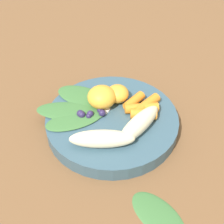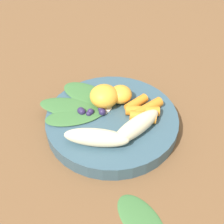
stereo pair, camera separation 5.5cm
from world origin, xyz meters
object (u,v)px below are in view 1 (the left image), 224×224
object	(u,v)px
bowl	(112,121)
kale_leaf_stray	(158,214)
banana_peeled_right	(102,139)
banana_peeled_left	(139,124)
orange_segment_near	(102,97)

from	to	relation	value
bowl	kale_leaf_stray	world-z (taller)	bowl
bowl	banana_peeled_right	xyz separation A→B (m)	(0.01, -0.07, 0.03)
bowl	banana_peeled_left	size ratio (longest dim) A/B	2.25
banana_peeled_left	kale_leaf_stray	distance (m)	0.16
banana_peeled_left	orange_segment_near	size ratio (longest dim) A/B	2.02
kale_leaf_stray	banana_peeled_left	bearing A→B (deg)	146.23
banana_peeled_right	orange_segment_near	bearing A→B (deg)	90.81
banana_peeled_left	orange_segment_near	xyz separation A→B (m)	(-0.09, 0.04, 0.01)
banana_peeled_right	orange_segment_near	size ratio (longest dim) A/B	2.02
banana_peeled_right	kale_leaf_stray	size ratio (longest dim) A/B	1.15
banana_peeled_left	kale_leaf_stray	xyz separation A→B (m)	(0.07, -0.13, -0.04)
banana_peeled_left	banana_peeled_right	bearing A→B (deg)	157.64
banana_peeled_left	orange_segment_near	world-z (taller)	orange_segment_near
banana_peeled_left	kale_leaf_stray	size ratio (longest dim) A/B	1.15
bowl	banana_peeled_right	bearing A→B (deg)	-81.23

